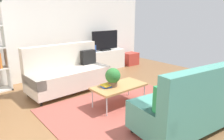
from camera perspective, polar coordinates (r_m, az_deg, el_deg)
ground_plane at (r=4.24m, az=1.90°, el=-9.83°), size 7.68×7.68×0.00m
wall_far at (r=6.23m, az=-15.59°, el=11.53°), size 6.40×0.12×2.90m
area_rug at (r=4.11m, az=3.32°, el=-10.64°), size 2.90×2.20×0.01m
couch_beige at (r=5.03m, az=-12.16°, el=-0.74°), size 1.94×0.93×1.10m
couch_green at (r=3.49m, az=21.44°, el=-8.77°), size 1.99×1.08×1.10m
coffee_table at (r=4.12m, az=2.02°, el=-4.68°), size 1.10×0.56×0.42m
tv_console at (r=6.88m, az=-1.98°, el=2.87°), size 1.40×0.44×0.64m
tv at (r=6.76m, az=-1.92°, el=8.08°), size 1.00×0.20×0.64m
storage_trunk at (r=7.54m, az=5.15°, el=3.14°), size 0.52×0.40×0.44m
potted_plant at (r=4.00m, az=0.24°, el=-1.82°), size 0.30×0.30×0.37m
table_book_0 at (r=4.04m, az=-1.28°, el=-4.47°), size 0.28×0.23×0.03m
table_book_1 at (r=4.03m, az=-1.29°, el=-4.10°), size 0.25×0.19×0.02m
vase_0 at (r=6.51m, az=-6.35°, el=5.82°), size 0.11×0.11×0.20m
bottle_0 at (r=6.53m, az=-4.66°, el=6.00°), size 0.05×0.05×0.22m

